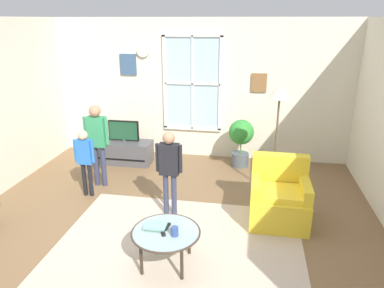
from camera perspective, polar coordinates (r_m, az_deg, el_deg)
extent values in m
cube|color=brown|center=(4.78, -4.11, -13.92)|extent=(6.24, 6.19, 0.02)
cube|color=silver|center=(6.91, 1.32, 8.71)|extent=(5.64, 0.12, 2.65)
cube|color=silver|center=(6.84, 0.08, 9.68)|extent=(1.07, 0.02, 1.77)
cube|color=white|center=(6.73, 0.05, 17.11)|extent=(1.13, 0.04, 0.06)
cube|color=white|center=(7.03, 0.05, 2.51)|extent=(1.13, 0.04, 0.06)
cube|color=white|center=(6.93, -4.39, 9.75)|extent=(0.06, 0.04, 1.77)
cube|color=white|center=(6.75, 4.60, 9.49)|extent=(0.06, 0.04, 1.77)
cube|color=white|center=(6.82, 0.05, 9.65)|extent=(0.03, 0.04, 1.77)
cube|color=white|center=(6.82, 0.05, 9.65)|extent=(1.07, 0.04, 0.03)
cube|color=#38567A|center=(7.11, -10.23, 12.47)|extent=(0.32, 0.03, 0.40)
cube|color=olive|center=(6.73, 10.72, 9.67)|extent=(0.28, 0.03, 0.34)
cylinder|color=silver|center=(6.97, -7.90, 14.65)|extent=(0.24, 0.04, 0.24)
cube|color=#C6B29E|center=(4.55, -1.99, -15.58)|extent=(2.98, 2.13, 0.01)
cube|color=#4C4C51|center=(6.90, -10.69, -1.28)|extent=(1.01, 0.45, 0.42)
cube|color=black|center=(6.72, -11.33, -2.47)|extent=(0.91, 0.02, 0.02)
cylinder|color=#4C4C4C|center=(6.82, -10.81, 0.58)|extent=(0.08, 0.08, 0.05)
cube|color=black|center=(6.76, -10.92, 2.15)|extent=(0.58, 0.05, 0.38)
cube|color=#1E4C33|center=(6.74, -11.00, 2.08)|extent=(0.54, 0.01, 0.34)
cube|color=yellow|center=(4.99, 13.73, -9.96)|extent=(0.76, 0.72, 0.42)
cube|color=yellow|center=(5.07, 13.94, -4.01)|extent=(0.76, 0.16, 0.45)
cube|color=yellow|center=(4.83, 10.22, -6.56)|extent=(0.12, 0.65, 0.20)
cube|color=yellow|center=(4.89, 17.79, -6.92)|extent=(0.12, 0.65, 0.20)
cube|color=yellow|center=(4.83, 14.00, -7.66)|extent=(0.61, 0.50, 0.08)
cylinder|color=#99B2B7|center=(4.00, -4.23, -13.93)|extent=(0.74, 0.74, 0.02)
torus|color=#3F3328|center=(4.00, -4.23, -13.93)|extent=(0.77, 0.77, 0.02)
cylinder|color=#33281E|center=(4.35, -6.35, -14.35)|extent=(0.04, 0.04, 0.41)
cylinder|color=#33281E|center=(4.26, -0.43, -15.00)|extent=(0.04, 0.04, 0.41)
cylinder|color=#33281E|center=(4.01, -8.17, -17.76)|extent=(0.04, 0.04, 0.41)
cylinder|color=#33281E|center=(3.91, -1.65, -18.60)|extent=(0.04, 0.04, 0.41)
cube|color=#A4B364|center=(4.06, -5.89, -13.15)|extent=(0.21, 0.14, 0.02)
cube|color=#80B2B0|center=(4.05, -5.90, -12.89)|extent=(0.24, 0.18, 0.02)
cylinder|color=#334C8C|center=(3.90, -2.81, -13.85)|extent=(0.08, 0.08, 0.10)
cube|color=black|center=(4.06, -4.06, -13.12)|extent=(0.06, 0.14, 0.02)
cube|color=black|center=(3.97, -4.68, -13.93)|extent=(0.09, 0.14, 0.02)
cylinder|color=#333851|center=(5.01, -4.21, -8.00)|extent=(0.07, 0.07, 0.62)
cylinder|color=#333851|center=(4.98, -2.90, -8.12)|extent=(0.07, 0.07, 0.62)
cube|color=black|center=(4.78, -3.69, -2.45)|extent=(0.27, 0.14, 0.44)
sphere|color=#A87A5B|center=(4.67, -3.77, 0.98)|extent=(0.17, 0.17, 0.17)
cylinder|color=black|center=(4.79, -5.57, -2.17)|extent=(0.06, 0.06, 0.39)
cylinder|color=black|center=(4.72, -1.91, -2.42)|extent=(0.06, 0.06, 0.39)
cylinder|color=#333851|center=(6.03, -15.16, -3.37)|extent=(0.08, 0.08, 0.69)
cylinder|color=#333851|center=(5.98, -14.04, -3.47)|extent=(0.08, 0.08, 0.69)
cube|color=#338C59|center=(5.81, -15.08, 1.92)|extent=(0.30, 0.15, 0.49)
sphere|color=#A87A5B|center=(5.72, -15.38, 5.13)|extent=(0.19, 0.19, 0.19)
cylinder|color=#338C59|center=(5.86, -16.73, 2.16)|extent=(0.06, 0.06, 0.44)
cylinder|color=#338C59|center=(5.72, -13.60, 2.01)|extent=(0.06, 0.06, 0.44)
cylinder|color=black|center=(5.77, -16.91, -5.44)|extent=(0.06, 0.06, 0.54)
cylinder|color=black|center=(5.72, -16.00, -5.54)|extent=(0.06, 0.06, 0.54)
cube|color=blue|center=(5.57, -16.90, -1.20)|extent=(0.23, 0.12, 0.38)
sphere|color=#D8AD8C|center=(5.49, -17.16, 1.38)|extent=(0.15, 0.15, 0.15)
cylinder|color=blue|center=(5.61, -18.25, -0.99)|extent=(0.05, 0.05, 0.34)
cylinder|color=blue|center=(5.49, -15.74, -1.18)|extent=(0.05, 0.05, 0.34)
cylinder|color=#4C565B|center=(6.72, 7.73, -2.46)|extent=(0.32, 0.32, 0.25)
cylinder|color=#4C7238|center=(6.64, 7.81, -0.72)|extent=(0.02, 0.02, 0.18)
sphere|color=#328C35|center=(6.54, 7.94, 1.91)|extent=(0.46, 0.46, 0.46)
cylinder|color=black|center=(5.81, 12.68, -7.62)|extent=(0.26, 0.26, 0.03)
cylinder|color=brown|center=(5.52, 13.25, -0.59)|extent=(0.03, 0.03, 1.54)
cone|color=beige|center=(5.29, 13.98, 8.31)|extent=(0.32, 0.32, 0.22)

